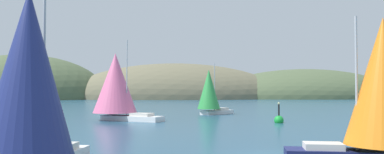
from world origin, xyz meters
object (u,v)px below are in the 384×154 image
Objects in this scene: sailboat_pink_spinnaker at (116,85)px; sailboat_navy_sail at (30,78)px; sailboat_orange_sail at (381,85)px; channel_buoy at (279,120)px; sailboat_green_sail at (210,91)px.

sailboat_pink_spinnaker is 31.93m from sailboat_navy_sail.
sailboat_orange_sail reaches higher than channel_buoy.
sailboat_pink_spinnaker is 20.71m from channel_buoy.
sailboat_orange_sail is 1.02× the size of sailboat_green_sail.
sailboat_green_sail reaches higher than channel_buoy.
sailboat_navy_sail is at bearing -129.09° from channel_buoy.
sailboat_pink_spinnaker is 16.26m from sailboat_green_sail.
sailboat_green_sail is (-3.25, 39.04, -0.59)m from sailboat_orange_sail.
channel_buoy is (2.44, 23.76, -3.83)m from sailboat_orange_sail.
sailboat_pink_spinnaker is 1.07× the size of sailboat_navy_sail.
sailboat_navy_sail reaches higher than sailboat_orange_sail.
channel_buoy is at bearing 50.91° from sailboat_navy_sail.
sailboat_orange_sail is 24.19m from channel_buoy.
channel_buoy is at bearing 84.14° from sailboat_orange_sail.
sailboat_pink_spinnaker reaches higher than sailboat_orange_sail.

